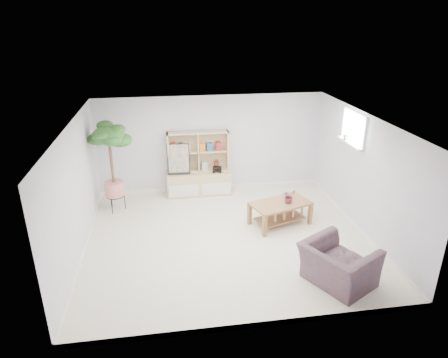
{
  "coord_description": "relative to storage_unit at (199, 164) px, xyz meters",
  "views": [
    {
      "loc": [
        -1.11,
        -6.84,
        4.14
      ],
      "look_at": [
        0.01,
        0.45,
        1.1
      ],
      "focal_mm": 32.0,
      "sensor_mm": 36.0,
      "label": 1
    }
  ],
  "objects": [
    {
      "name": "baseboard",
      "position": [
        0.34,
        -2.24,
        -0.74
      ],
      "size": [
        5.5,
        5.0,
        0.1
      ],
      "primitive_type": null,
      "color": "white",
      "rests_on": "floor"
    },
    {
      "name": "armchair",
      "position": [
        1.91,
        -3.93,
        -0.39
      ],
      "size": [
        1.35,
        1.4,
        0.8
      ],
      "primitive_type": "imported",
      "rotation": [
        0.0,
        0.0,
        2.08
      ],
      "color": "navy",
      "rests_on": "floor"
    },
    {
      "name": "storage_unit",
      "position": [
        0.0,
        0.0,
        0.0
      ],
      "size": [
        1.57,
        0.53,
        1.57
      ],
      "primitive_type": null,
      "color": "tan",
      "rests_on": "floor"
    },
    {
      "name": "toy_truck",
      "position": [
        0.44,
        -0.1,
        -0.12
      ],
      "size": [
        0.33,
        0.25,
        0.16
      ],
      "primitive_type": null,
      "rotation": [
        0.0,
        0.0,
        -0.2
      ],
      "color": "black",
      "rests_on": "storage_unit"
    },
    {
      "name": "poster",
      "position": [
        -0.48,
        -0.07,
        0.18
      ],
      "size": [
        0.55,
        0.15,
        0.75
      ],
      "primitive_type": null,
      "rotation": [
        0.0,
        0.0,
        -0.05
      ],
      "color": "yellow",
      "rests_on": "storage_unit"
    },
    {
      "name": "window_sill",
      "position": [
        3.01,
        -1.64,
        0.89
      ],
      "size": [
        0.14,
        1.0,
        0.04
      ],
      "primitive_type": "cube",
      "color": "white",
      "rests_on": "walls"
    },
    {
      "name": "coffee_table",
      "position": [
        1.54,
        -1.81,
        -0.54
      ],
      "size": [
        1.38,
        1.03,
        0.5
      ],
      "primitive_type": null,
      "rotation": [
        0.0,
        0.0,
        0.33
      ],
      "color": "brown",
      "rests_on": "floor"
    },
    {
      "name": "window",
      "position": [
        3.07,
        -1.64,
        1.21
      ],
      "size": [
        0.1,
        0.98,
        0.68
      ],
      "primitive_type": null,
      "color": "#C3DFF9",
      "rests_on": "walls"
    },
    {
      "name": "ceiling",
      "position": [
        0.34,
        -2.24,
        1.61
      ],
      "size": [
        5.5,
        5.0,
        0.01
      ],
      "primitive_type": "cube",
      "color": "white",
      "rests_on": "walls"
    },
    {
      "name": "walls",
      "position": [
        0.34,
        -2.24,
        0.41
      ],
      "size": [
        5.51,
        5.01,
        2.4
      ],
      "color": "white",
      "rests_on": "floor"
    },
    {
      "name": "floor",
      "position": [
        0.34,
        -2.24,
        -0.79
      ],
      "size": [
        5.5,
        5.0,
        0.01
      ],
      "primitive_type": "cube",
      "color": "beige",
      "rests_on": "ground"
    },
    {
      "name": "sill_plant",
      "position": [
        3.01,
        -1.44,
        1.03
      ],
      "size": [
        0.15,
        0.13,
        0.23
      ],
      "primitive_type": "imported",
      "rotation": [
        0.0,
        0.0,
        0.25
      ],
      "color": "#194916",
      "rests_on": "window_sill"
    },
    {
      "name": "floor_tree",
      "position": [
        -1.96,
        -0.61,
        0.24
      ],
      "size": [
        0.84,
        0.84,
        2.05
      ],
      "primitive_type": null,
      "rotation": [
        0.0,
        0.0,
        0.12
      ],
      "color": "#194916",
      "rests_on": "floor"
    },
    {
      "name": "table_plant",
      "position": [
        1.7,
        -1.85,
        -0.13
      ],
      "size": [
        0.35,
        0.34,
        0.3
      ],
      "primitive_type": "imported",
      "rotation": [
        0.0,
        0.0,
        0.57
      ],
      "color": "#174722",
      "rests_on": "coffee_table"
    }
  ]
}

